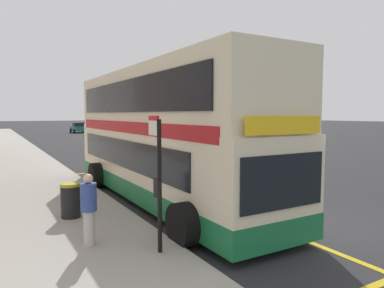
{
  "coord_description": "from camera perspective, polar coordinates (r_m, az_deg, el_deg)",
  "views": [
    {
      "loc": [
        -7.44,
        -6.01,
        2.93
      ],
      "look_at": [
        -0.88,
        5.3,
        1.82
      ],
      "focal_mm": 32.7,
      "sensor_mm": 36.0,
      "label": 1
    }
  ],
  "objects": [
    {
      "name": "double_decker_bus",
      "position": [
        11.84,
        -5.12,
        0.65
      ],
      "size": [
        3.18,
        11.46,
        4.4
      ],
      "color": "beige",
      "rests_on": "ground"
    },
    {
      "name": "parked_car_teal_kerbside",
      "position": [
        34.13,
        -9.46,
        1.23
      ],
      "size": [
        2.09,
        4.2,
        1.62
      ],
      "rotation": [
        0.0,
        0.0,
        3.12
      ],
      "color": "#196066",
      "rests_on": "ground"
    },
    {
      "name": "pedestrian_waiting_near_sign",
      "position": [
        7.83,
        -16.49,
        -9.84
      ],
      "size": [
        0.34,
        0.34,
        1.54
      ],
      "color": "#B7B2AD",
      "rests_on": "pavement_near"
    },
    {
      "name": "parked_car_teal_behind",
      "position": [
        58.46,
        -18.04,
        2.55
      ],
      "size": [
        2.09,
        4.2,
        1.62
      ],
      "rotation": [
        0.0,
        0.0,
        3.18
      ],
      "color": "#196066",
      "rests_on": "ground"
    },
    {
      "name": "bus_stop_sign",
      "position": [
        7.09,
        -5.6,
        -4.69
      ],
      "size": [
        0.09,
        0.51,
        2.77
      ],
      "color": "black",
      "rests_on": "pavement_near"
    },
    {
      "name": "ground_plane",
      "position": [
        38.84,
        -18.99,
        0.29
      ],
      "size": [
        260.0,
        260.0,
        0.0
      ],
      "primitive_type": "plane",
      "color": "#28282B"
    },
    {
      "name": "bus_bay_markings",
      "position": [
        11.89,
        -4.98,
        -9.39
      ],
      "size": [
        2.88,
        14.25,
        0.01
      ],
      "color": "gold",
      "rests_on": "ground"
    },
    {
      "name": "litter_bin",
      "position": [
        10.14,
        -19.2,
        -8.64
      ],
      "size": [
        0.54,
        0.54,
        0.94
      ],
      "color": "black",
      "rests_on": "pavement_near"
    }
  ]
}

